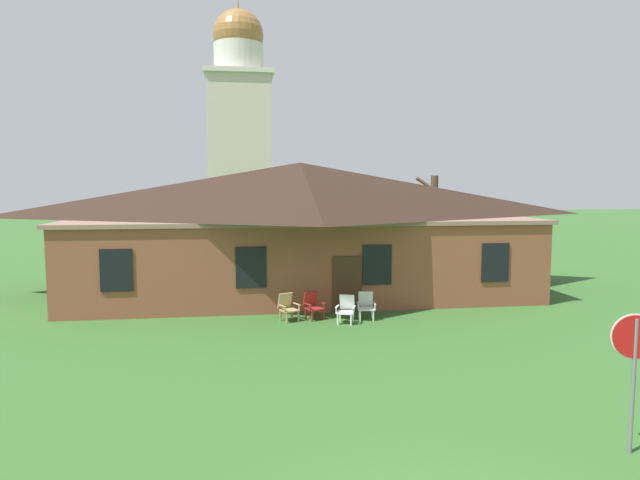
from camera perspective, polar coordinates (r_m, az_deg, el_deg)
The scene contains 8 objects.
brick_building at distance 25.10m, azimuth -2.06°, elevation 1.56°, with size 19.44×10.40×5.75m.
dome_tower at distance 44.44m, azimuth -8.30°, elevation 10.72°, with size 5.18×5.18×19.15m.
stop_sign at distance 11.14m, azimuth 29.75°, elevation -10.23°, with size 0.76×0.31×2.48m.
lawn_chair_by_porch at distance 19.40m, azimuth -3.36°, elevation -6.87°, with size 0.80×0.84×0.96m.
lawn_chair_near_door at distance 19.63m, azimuth -0.76°, elevation -6.72°, with size 0.79×0.84×0.96m.
lawn_chair_left_end at distance 19.10m, azimuth 2.72°, elevation -7.07°, with size 0.78×0.82×0.96m.
lawn_chair_middle at distance 19.71m, azimuth 4.77°, elevation -6.69°, with size 0.70×0.74×0.96m.
bare_tree_beside_building at distance 27.35m, azimuth 11.65°, elevation 1.56°, with size 2.05×1.95×5.21m.
Camera 1 is at (-2.70, -6.18, 4.65)m, focal length 30.98 mm.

